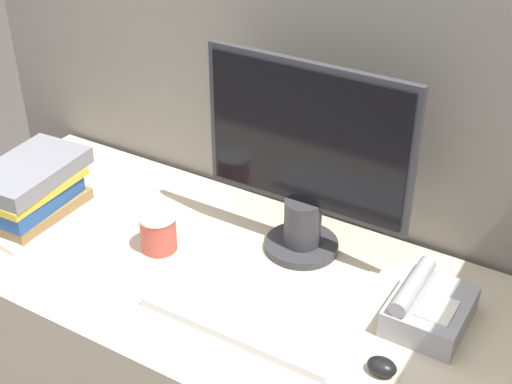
{
  "coord_description": "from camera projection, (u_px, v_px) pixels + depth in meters",
  "views": [
    {
      "loc": [
        0.7,
        -0.73,
        1.78
      ],
      "look_at": [
        0.04,
        0.35,
        0.99
      ],
      "focal_mm": 50.0,
      "sensor_mm": 36.0,
      "label": 1
    }
  ],
  "objects": [
    {
      "name": "keyboard",
      "position": [
        244.0,
        320.0,
        1.46
      ],
      "size": [
        0.44,
        0.13,
        0.02
      ],
      "color": "silver",
      "rests_on": "desk"
    },
    {
      "name": "book_stack",
      "position": [
        28.0,
        191.0,
        1.77
      ],
      "size": [
        0.24,
        0.31,
        0.15
      ],
      "color": "silver",
      "rests_on": "desk"
    },
    {
      "name": "desk_telephone",
      "position": [
        428.0,
        308.0,
        1.46
      ],
      "size": [
        0.15,
        0.19,
        0.1
      ],
      "color": "#99999E",
      "rests_on": "desk"
    },
    {
      "name": "mouse",
      "position": [
        382.0,
        366.0,
        1.35
      ],
      "size": [
        0.06,
        0.04,
        0.03
      ],
      "color": "black",
      "rests_on": "desk"
    },
    {
      "name": "cubicle_panel_rear",
      "position": [
        306.0,
        184.0,
        1.84
      ],
      "size": [
        2.0,
        0.04,
        1.66
      ],
      "color": "gray",
      "rests_on": "ground_plane"
    },
    {
      "name": "coffee_cup",
      "position": [
        158.0,
        232.0,
        1.67
      ],
      "size": [
        0.09,
        0.09,
        0.1
      ],
      "color": "#BF4C3F",
      "rests_on": "desk"
    },
    {
      "name": "monitor",
      "position": [
        305.0,
        165.0,
        1.57
      ],
      "size": [
        0.49,
        0.17,
        0.47
      ],
      "color": "#333338",
      "rests_on": "desk"
    }
  ]
}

